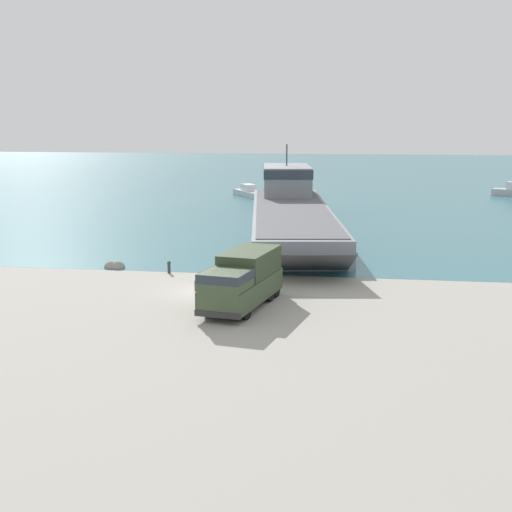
% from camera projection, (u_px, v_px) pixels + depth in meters
% --- Properties ---
extents(ground_plane, '(240.00, 240.00, 0.00)m').
position_uv_depth(ground_plane, '(204.00, 292.00, 43.56)').
color(ground_plane, '#9E998E').
extents(water_surface, '(240.00, 180.00, 0.01)m').
position_uv_depth(water_surface, '(313.00, 175.00, 136.21)').
color(water_surface, '#336B75').
rests_on(water_surface, ground_plane).
extents(landing_craft, '(12.70, 42.87, 7.73)m').
position_uv_depth(landing_craft, '(290.00, 206.00, 71.10)').
color(landing_craft, gray).
rests_on(landing_craft, ground_plane).
extents(military_truck, '(3.81, 7.86, 3.03)m').
position_uv_depth(military_truck, '(242.00, 280.00, 39.73)').
color(military_truck, '#3D4C33').
rests_on(military_truck, ground_plane).
extents(soldier_on_ramp, '(0.50, 0.44, 1.66)m').
position_uv_depth(soldier_on_ramp, '(199.00, 289.00, 40.18)').
color(soldier_on_ramp, '#3D4C33').
rests_on(soldier_on_ramp, ground_plane).
extents(moored_boat_b, '(5.81, 7.65, 1.69)m').
position_uv_depth(moored_boat_b, '(250.00, 193.00, 97.95)').
color(moored_boat_b, '#B7BABF').
rests_on(moored_boat_b, ground_plane).
extents(mooring_bollard, '(0.24, 0.24, 0.85)m').
position_uv_depth(mooring_bollard, '(169.00, 266.00, 48.86)').
color(mooring_bollard, '#333338').
rests_on(mooring_bollard, ground_plane).
extents(shoreline_rock_a, '(1.02, 1.02, 1.02)m').
position_uv_depth(shoreline_rock_a, '(111.00, 268.00, 50.67)').
color(shoreline_rock_a, gray).
rests_on(shoreline_rock_a, ground_plane).
extents(shoreline_rock_b, '(1.06, 1.06, 1.06)m').
position_uv_depth(shoreline_rock_b, '(118.00, 268.00, 50.57)').
color(shoreline_rock_b, gray).
rests_on(shoreline_rock_b, ground_plane).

